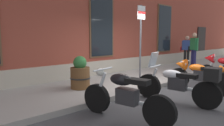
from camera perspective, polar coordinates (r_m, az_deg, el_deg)
ground_plane at (r=6.96m, az=11.81°, el=-7.03°), size 140.00×140.00×0.00m
sidewalk at (r=7.82m, az=3.62°, el=-4.78°), size 32.21×2.76×0.14m
motorcycle_black_naked at (r=4.34m, az=3.33°, el=-8.91°), size 0.72×2.11×1.02m
motorcycle_silver_touring at (r=5.58m, az=17.93°, el=-5.18°), size 0.77×2.17×1.28m
motorcycle_orange_sport at (r=7.02m, az=22.19°, el=-2.80°), size 0.62×2.06×0.98m
pedestrian_striped_shirt at (r=11.59m, az=21.24°, el=3.92°), size 0.36×0.63×1.73m
pedestrian_blue_top at (r=12.59m, az=19.53°, el=3.77°), size 0.24×0.66×1.57m
parking_sign at (r=7.17m, az=7.77°, el=7.99°), size 0.36×0.07×2.58m
barrel_planter at (r=6.40m, az=-8.60°, el=-3.09°), size 0.61×0.61×0.98m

